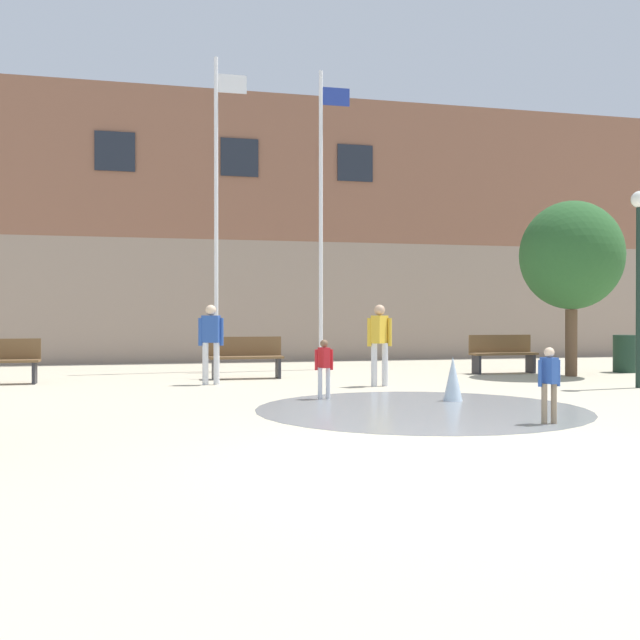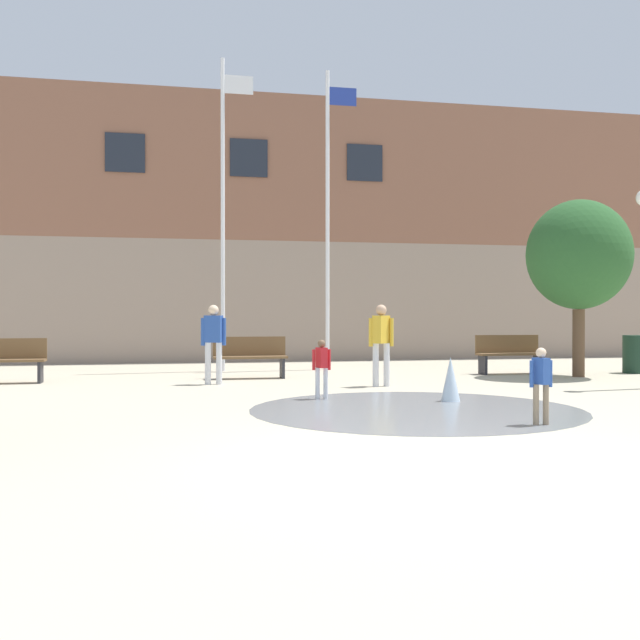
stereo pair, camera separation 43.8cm
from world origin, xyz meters
TOP-DOWN VIEW (x-y plane):
  - ground_plane at (0.00, 0.00)m, footprint 100.00×100.00m
  - library_building at (0.00, 18.05)m, footprint 36.00×6.05m
  - splash_fountain at (1.46, 3.94)m, footprint 4.92×4.92m
  - park_bench_under_left_flagpole at (-5.60, 9.36)m, footprint 1.60×0.44m
  - park_bench_under_right_flagpole at (-0.58, 9.49)m, footprint 1.60×0.44m
  - park_bench_far_right at (5.54, 9.52)m, footprint 1.60×0.44m
  - child_in_fountain at (0.13, 5.29)m, footprint 0.31×0.24m
  - child_running at (2.27, 1.91)m, footprint 0.31×0.24m
  - adult_in_red at (1.71, 7.16)m, footprint 0.50×0.38m
  - adult_near_bench at (-1.45, 8.25)m, footprint 0.50×0.31m
  - flagpole_left at (-0.98, 11.65)m, footprint 0.80×0.10m
  - flagpole_right at (1.65, 11.65)m, footprint 0.80×0.10m
  - trash_can at (8.55, 9.07)m, footprint 0.56×0.56m
  - street_tree_near_building at (6.67, 8.40)m, footprint 2.31×2.31m

SIDE VIEW (x-z plane):
  - ground_plane at x=0.00m, z-range 0.00..0.00m
  - splash_fountain at x=1.46m, z-range -0.26..0.46m
  - trash_can at x=8.55m, z-range 0.00..0.90m
  - park_bench_under_left_flagpole at x=-5.60m, z-range 0.02..0.93m
  - park_bench_under_right_flagpole at x=-0.58m, z-range 0.02..0.93m
  - park_bench_far_right at x=5.54m, z-range 0.02..0.93m
  - child_in_fountain at x=0.13m, z-range 0.09..1.07m
  - child_running at x=2.27m, z-range 0.09..1.07m
  - adult_in_red at x=1.71m, z-range 0.14..1.73m
  - adult_near_bench at x=-1.45m, z-range 0.14..1.73m
  - street_tree_near_building at x=6.67m, z-range 0.74..4.70m
  - library_building at x=0.00m, z-range 0.00..7.92m
  - flagpole_right at x=1.65m, z-range 0.24..7.78m
  - flagpole_left at x=-0.98m, z-range 0.24..7.92m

